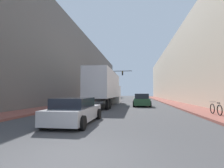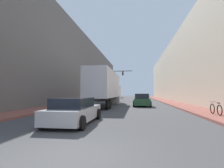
{
  "view_description": "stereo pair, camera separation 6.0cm",
  "coord_description": "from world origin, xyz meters",
  "px_view_note": "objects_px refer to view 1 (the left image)",
  "views": [
    {
      "loc": [
        1.64,
        -4.05,
        1.62
      ],
      "look_at": [
        -0.67,
        12.4,
        2.48
      ],
      "focal_mm": 28.0,
      "sensor_mm": 36.0,
      "label": 1
    },
    {
      "loc": [
        1.7,
        -4.04,
        1.62
      ],
      "look_at": [
        -0.67,
        12.4,
        2.48
      ],
      "focal_mm": 28.0,
      "sensor_mm": 36.0,
      "label": 2
    }
  ],
  "objects_px": {
    "semi_truck": "(106,87)",
    "suv_car": "(141,100)",
    "traffic_signal_gantry": "(110,79)",
    "parked_bicycle": "(216,109)",
    "sedan_car": "(75,111)"
  },
  "relations": [
    {
      "from": "traffic_signal_gantry",
      "to": "sedan_car",
      "type": "bearing_deg",
      "value": -85.06
    },
    {
      "from": "parked_bicycle",
      "to": "semi_truck",
      "type": "bearing_deg",
      "value": 134.53
    },
    {
      "from": "suv_car",
      "to": "traffic_signal_gantry",
      "type": "height_order",
      "value": "traffic_signal_gantry"
    },
    {
      "from": "parked_bicycle",
      "to": "sedan_car",
      "type": "bearing_deg",
      "value": -156.45
    },
    {
      "from": "semi_truck",
      "to": "suv_car",
      "type": "height_order",
      "value": "semi_truck"
    },
    {
      "from": "sedan_car",
      "to": "parked_bicycle",
      "type": "height_order",
      "value": "sedan_car"
    },
    {
      "from": "semi_truck",
      "to": "parked_bicycle",
      "type": "bearing_deg",
      "value": -45.47
    },
    {
      "from": "semi_truck",
      "to": "suv_car",
      "type": "relative_size",
      "value": 2.88
    },
    {
      "from": "semi_truck",
      "to": "traffic_signal_gantry",
      "type": "distance_m",
      "value": 17.09
    },
    {
      "from": "sedan_car",
      "to": "parked_bicycle",
      "type": "bearing_deg",
      "value": 23.55
    },
    {
      "from": "semi_truck",
      "to": "parked_bicycle",
      "type": "relative_size",
      "value": 7.52
    },
    {
      "from": "sedan_car",
      "to": "traffic_signal_gantry",
      "type": "xyz_separation_m",
      "value": [
        -2.59,
        29.91,
        4.06
      ]
    },
    {
      "from": "semi_truck",
      "to": "parked_bicycle",
      "type": "height_order",
      "value": "semi_truck"
    },
    {
      "from": "suv_car",
      "to": "parked_bicycle",
      "type": "relative_size",
      "value": 2.61
    },
    {
      "from": "sedan_car",
      "to": "suv_car",
      "type": "xyz_separation_m",
      "value": [
        3.88,
        12.97,
        0.08
      ]
    }
  ]
}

